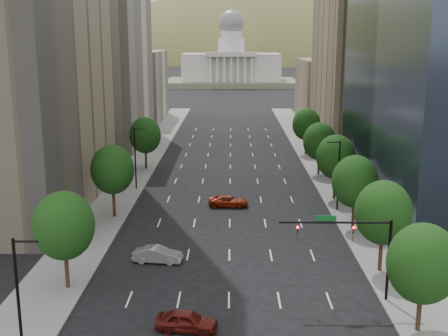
{
  "coord_description": "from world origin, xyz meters",
  "views": [
    {
      "loc": [
        0.16,
        -13.15,
        21.2
      ],
      "look_at": [
        -0.6,
        44.16,
        8.0
      ],
      "focal_mm": 45.21,
      "sensor_mm": 36.0,
      "label": 1
    }
  ],
  "objects_px": {
    "traffic_signal": "(359,242)",
    "car_maroon": "(187,321)",
    "car_red_far": "(228,201)",
    "capitol": "(231,67)",
    "car_silver": "(158,255)"
  },
  "relations": [
    {
      "from": "car_maroon",
      "to": "traffic_signal",
      "type": "bearing_deg",
      "value": -62.52
    },
    {
      "from": "car_red_far",
      "to": "car_silver",
      "type": "bearing_deg",
      "value": 163.06
    },
    {
      "from": "capitol",
      "to": "car_red_far",
      "type": "relative_size",
      "value": 11.76
    },
    {
      "from": "car_red_far",
      "to": "traffic_signal",
      "type": "bearing_deg",
      "value": -155.34
    },
    {
      "from": "car_maroon",
      "to": "car_red_far",
      "type": "bearing_deg",
      "value": 1.9
    },
    {
      "from": "capitol",
      "to": "car_maroon",
      "type": "xyz_separation_m",
      "value": [
        -3.1,
        -224.77,
        -7.79
      ]
    },
    {
      "from": "capitol",
      "to": "car_maroon",
      "type": "height_order",
      "value": "capitol"
    },
    {
      "from": "car_red_far",
      "to": "capitol",
      "type": "bearing_deg",
      "value": 2.78
    },
    {
      "from": "traffic_signal",
      "to": "car_maroon",
      "type": "bearing_deg",
      "value": -159.63
    },
    {
      "from": "car_silver",
      "to": "car_red_far",
      "type": "height_order",
      "value": "car_silver"
    },
    {
      "from": "capitol",
      "to": "car_silver",
      "type": "xyz_separation_m",
      "value": [
        -6.94,
        -211.68,
        -7.8
      ]
    },
    {
      "from": "car_maroon",
      "to": "car_red_far",
      "type": "xyz_separation_m",
      "value": [
        2.91,
        31.85,
        -0.08
      ]
    },
    {
      "from": "car_silver",
      "to": "car_maroon",
      "type": "bearing_deg",
      "value": -157.37
    },
    {
      "from": "capitol",
      "to": "car_maroon",
      "type": "relative_size",
      "value": 13.02
    },
    {
      "from": "capitol",
      "to": "car_maroon",
      "type": "bearing_deg",
      "value": -90.79
    }
  ]
}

